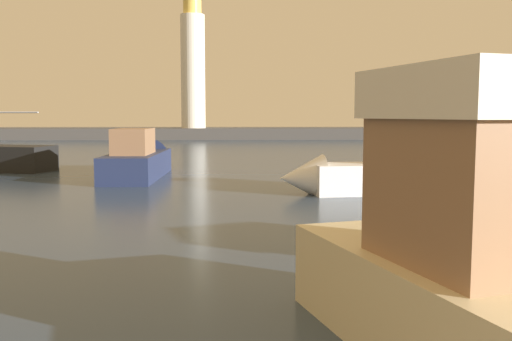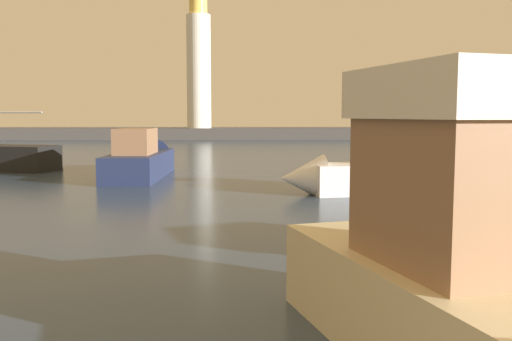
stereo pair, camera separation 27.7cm
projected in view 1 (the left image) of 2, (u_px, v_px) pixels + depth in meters
The scene contains 5 objects.
ground_plane at pixel (229, 162), 36.53m from camera, with size 220.00×220.00×0.00m, color #2D3D51.
breakwater at pixel (233, 134), 71.29m from camera, with size 71.92×5.75×1.41m, color #423F3D.
lighthouse at pixel (193, 63), 70.25m from camera, with size 3.05×3.05×17.23m.
motorboat_3 at pixel (369, 174), 21.80m from camera, with size 7.61×2.66×2.71m.
motorboat_4 at pixel (142, 159), 28.38m from camera, with size 2.39×9.05×2.85m.
Camera 1 is at (0.56, -1.43, 3.04)m, focal length 39.21 mm.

